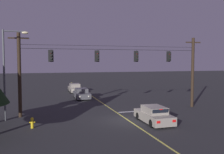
{
  "coord_description": "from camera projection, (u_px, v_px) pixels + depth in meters",
  "views": [
    {
      "loc": [
        -7.27,
        -19.89,
        5.09
      ],
      "look_at": [
        0.0,
        4.85,
        3.42
      ],
      "focal_mm": 39.82,
      "sensor_mm": 36.0,
      "label": 1
    }
  ],
  "objects": [
    {
      "name": "lane_centre_stripe",
      "position": [
        101.0,
        102.0,
        30.84
      ],
      "size": [
        0.14,
        60.0,
        0.01
      ],
      "primitive_type": "cube",
      "color": "#D1C64C",
      "rests_on": "ground"
    },
    {
      "name": "fire_hydrant",
      "position": [
        32.0,
        122.0,
        18.78
      ],
      "size": [
        0.44,
        0.22,
        0.84
      ],
      "color": "gold",
      "rests_on": "ground"
    },
    {
      "name": "traffic_light_leftmost",
      "position": [
        51.0,
        56.0,
        22.97
      ],
      "size": [
        0.48,
        0.41,
        1.22
      ],
      "color": "black"
    },
    {
      "name": "traffic_light_right_inner",
      "position": [
        169.0,
        56.0,
        26.42
      ],
      "size": [
        0.48,
        0.41,
        1.22
      ],
      "color": "black"
    },
    {
      "name": "car_oncoming_lead",
      "position": [
        82.0,
        94.0,
        33.59
      ],
      "size": [
        1.8,
        4.42,
        1.39
      ],
      "color": "#4C4C51",
      "rests_on": "ground"
    },
    {
      "name": "car_waiting_near_lane",
      "position": [
        154.0,
        115.0,
        20.41
      ],
      "size": [
        1.8,
        4.33,
        1.39
      ],
      "color": "gray",
      "rests_on": "ground"
    },
    {
      "name": "signal_span_assembly",
      "position": [
        115.0,
        72.0,
        24.84
      ],
      "size": [
        19.77,
        0.32,
        7.62
      ],
      "color": "#2D2116",
      "rests_on": "ground"
    },
    {
      "name": "stop_bar_paint",
      "position": [
        134.0,
        111.0,
        25.06
      ],
      "size": [
        3.4,
        0.36,
        0.01
      ],
      "primitive_type": "cube",
      "color": "silver",
      "rests_on": "ground"
    },
    {
      "name": "ground_plane",
      "position": [
        128.0,
        120.0,
        21.41
      ],
      "size": [
        180.0,
        180.0,
        0.0
      ],
      "primitive_type": "plane",
      "color": "#28282B"
    },
    {
      "name": "street_lamp_corner",
      "position": [
        8.0,
        66.0,
        20.98
      ],
      "size": [
        2.11,
        0.3,
        7.72
      ],
      "color": "#4C4F54",
      "rests_on": "ground"
    },
    {
      "name": "traffic_light_centre",
      "position": [
        137.0,
        56.0,
        25.37
      ],
      "size": [
        0.48,
        0.41,
        1.22
      ],
      "color": "black"
    },
    {
      "name": "car_oncoming_trailing",
      "position": [
        75.0,
        88.0,
        40.63
      ],
      "size": [
        1.8,
        4.42,
        1.39
      ],
      "color": "gray",
      "rests_on": "ground"
    },
    {
      "name": "traffic_light_left_inner",
      "position": [
        97.0,
        56.0,
        24.21
      ],
      "size": [
        0.48,
        0.41,
        1.22
      ],
      "color": "black"
    }
  ]
}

